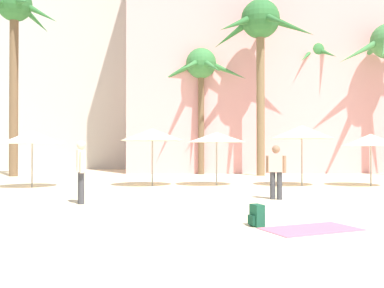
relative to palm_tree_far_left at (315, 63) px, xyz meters
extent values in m
plane|color=beige|center=(-9.27, -21.31, -6.93)|extent=(120.00, 120.00, 0.00)
cube|color=pink|center=(-3.03, 4.83, 1.32)|extent=(17.48, 11.02, 16.50)
cylinder|color=brown|center=(0.00, 0.01, -3.09)|extent=(0.37, 0.37, 7.68)
sphere|color=#387A3D|center=(0.00, 0.01, 0.75)|extent=(1.57, 1.57, 1.57)
cone|color=#387A3D|center=(1.14, -0.18, 0.32)|extent=(1.73, 0.62, 1.15)
cone|color=#387A3D|center=(0.15, 1.22, 0.47)|extent=(0.56, 1.80, 0.89)
cone|color=#387A3D|center=(-0.97, 0.75, 0.47)|extent=(1.61, 1.35, 0.88)
cone|color=#387A3D|center=(-0.79, -0.82, 0.29)|extent=(1.41, 1.45, 1.21)
cone|color=#387A3D|center=(0.41, -1.11, 0.38)|extent=(0.91, 1.75, 1.05)
cylinder|color=brown|center=(-7.27, -1.02, -3.61)|extent=(0.37, 0.37, 6.64)
sphere|color=#387A3D|center=(-7.27, -1.02, -0.29)|extent=(1.82, 1.82, 1.82)
cone|color=#387A3D|center=(-5.73, -1.27, -0.78)|extent=(2.41, 0.77, 1.34)
cone|color=#387A3D|center=(-6.26, 0.15, -0.82)|extent=(1.84, 2.04, 1.42)
cone|color=#387A3D|center=(-7.83, 0.37, -0.90)|extent=(1.23, 2.28, 1.56)
cone|color=#387A3D|center=(-8.78, -0.72, -0.83)|extent=(2.38, 0.85, 1.45)
cone|color=#387A3D|center=(-8.03, -2.42, -0.71)|extent=(1.50, 2.31, 1.22)
cone|color=#387A3D|center=(-6.75, -2.50, -0.76)|extent=(1.17, 2.39, 1.31)
cylinder|color=brown|center=(-17.74, -2.52, -2.16)|extent=(0.47, 0.47, 9.53)
sphere|color=#2D6B33|center=(-17.74, -2.52, 2.60)|extent=(1.92, 1.92, 1.92)
cone|color=#2D6B33|center=(-16.31, -2.61, 2.10)|extent=(2.12, 0.55, 1.38)
cone|color=#2D6B33|center=(-16.98, -1.32, 2.10)|extent=(1.48, 2.00, 1.38)
cone|color=#2D6B33|center=(-18.32, -1.19, 2.14)|extent=(1.23, 2.12, 1.30)
cone|color=#2D6B33|center=(-16.90, -3.79, 2.31)|extent=(1.57, 2.05, 0.98)
cone|color=#428447|center=(3.05, -0.26, 0.38)|extent=(1.41, 2.99, 1.49)
cone|color=#428447|center=(1.85, -2.43, 0.21)|extent=(2.94, 0.97, 1.82)
cylinder|color=brown|center=(-4.00, -2.54, -2.48)|extent=(0.46, 0.46, 8.89)
sphere|color=#2D6B33|center=(-4.00, -2.54, 1.96)|extent=(2.20, 2.20, 2.20)
cone|color=#2D6B33|center=(-2.23, -2.76, 1.47)|extent=(2.68, 0.81, 1.43)
cone|color=#2D6B33|center=(-3.73, -0.80, 1.43)|extent=(0.87, 2.67, 1.51)
cone|color=#2D6B33|center=(-5.48, -1.73, 1.29)|extent=(2.45, 1.64, 1.76)
cone|color=#2D6B33|center=(-5.49, -3.47, 1.41)|extent=(2.47, 1.79, 1.55)
cone|color=#2D6B33|center=(-3.53, -4.23, 1.41)|extent=(1.16, 2.64, 1.55)
cylinder|color=gray|center=(-1.02, -9.71, -5.88)|extent=(0.06, 0.06, 2.11)
cone|color=beige|center=(-1.02, -9.71, -5.07)|extent=(2.26, 2.26, 0.49)
cylinder|color=gray|center=(-3.76, -9.47, -5.70)|extent=(0.06, 0.06, 2.46)
cone|color=beige|center=(-3.76, -9.47, -4.74)|extent=(2.54, 2.54, 0.54)
cylinder|color=gray|center=(-14.47, -9.69, -5.82)|extent=(0.06, 0.06, 2.22)
cone|color=beige|center=(-14.47, -9.69, -4.97)|extent=(2.36, 2.36, 0.52)
cylinder|color=gray|center=(-9.83, -9.19, -5.77)|extent=(0.06, 0.06, 2.33)
cone|color=beige|center=(-9.83, -9.19, -4.85)|extent=(2.58, 2.58, 0.49)
cylinder|color=gray|center=(-7.20, -9.10, -5.84)|extent=(0.06, 0.06, 2.19)
cone|color=beige|center=(-7.20, -9.10, -4.95)|extent=(2.41, 2.41, 0.41)
cube|color=#EF6684|center=(-6.50, -18.92, -6.92)|extent=(1.98, 1.51, 0.01)
cube|color=#165036|center=(-7.42, -18.54, -6.72)|extent=(0.26, 0.34, 0.42)
cube|color=#12402B|center=(-7.54, -18.58, -6.80)|extent=(0.12, 0.22, 0.18)
cylinder|color=#3D3D42|center=(-6.07, -14.10, -6.52)|extent=(0.21, 0.21, 0.81)
cylinder|color=#3D3D42|center=(-5.88, -14.19, -6.52)|extent=(0.21, 0.21, 0.81)
cube|color=beige|center=(-5.97, -14.14, -5.85)|extent=(0.46, 0.37, 0.53)
sphere|color=#936B51|center=(-5.97, -14.14, -5.45)|extent=(0.32, 0.32, 0.24)
cylinder|color=#936B51|center=(-6.20, -14.04, -5.89)|extent=(0.13, 0.13, 0.50)
cylinder|color=#936B51|center=(-5.75, -14.25, -5.89)|extent=(0.13, 0.13, 0.50)
cylinder|color=#3D3D42|center=(-11.54, -14.79, -6.50)|extent=(0.20, 0.20, 0.86)
cylinder|color=#3D3D42|center=(-11.49, -14.98, -6.50)|extent=(0.20, 0.20, 0.86)
cube|color=beige|center=(-11.52, -14.88, -5.77)|extent=(0.32, 0.45, 0.59)
sphere|color=beige|center=(-11.52, -14.88, -5.33)|extent=(0.30, 0.30, 0.24)
cylinder|color=beige|center=(-11.59, -14.64, -5.81)|extent=(0.12, 0.12, 0.56)
cylinder|color=beige|center=(-11.45, -15.12, -5.81)|extent=(0.12, 0.12, 0.56)
camera|label=1|loc=(-9.08, -26.77, -5.46)|focal=40.46mm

